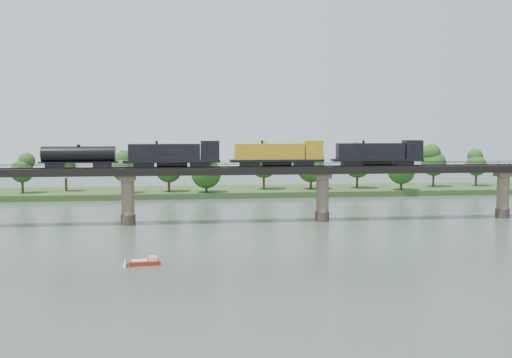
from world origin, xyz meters
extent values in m
plane|color=#354336|center=(0.00, 0.00, 0.00)|extent=(400.00, 400.00, 0.00)
cube|color=#2A471C|center=(0.00, 85.00, 0.80)|extent=(300.00, 24.00, 1.60)
cylinder|color=#473A2D|center=(-40.00, 30.00, 1.00)|extent=(3.00, 3.00, 2.00)
cylinder|color=#826A55|center=(-40.00, 30.00, 5.50)|extent=(2.60, 2.60, 9.00)
cube|color=#826A55|center=(-40.00, 30.00, 9.50)|extent=(3.20, 3.20, 1.00)
cylinder|color=#473A2D|center=(0.00, 30.00, 1.00)|extent=(3.00, 3.00, 2.00)
cylinder|color=#826A55|center=(0.00, 30.00, 5.50)|extent=(2.60, 2.60, 9.00)
cube|color=#826A55|center=(0.00, 30.00, 9.50)|extent=(3.20, 3.20, 1.00)
cylinder|color=#473A2D|center=(40.00, 30.00, 1.00)|extent=(3.00, 3.00, 2.00)
cylinder|color=#826A55|center=(40.00, 30.00, 5.50)|extent=(2.60, 2.60, 9.00)
cube|color=#826A55|center=(40.00, 30.00, 9.50)|extent=(3.20, 3.20, 1.00)
cube|color=black|center=(0.00, 30.00, 10.75)|extent=(220.00, 5.00, 1.50)
cube|color=black|center=(0.00, 29.25, 11.58)|extent=(220.00, 0.12, 0.16)
cube|color=black|center=(0.00, 30.75, 11.58)|extent=(220.00, 0.12, 0.16)
cube|color=black|center=(0.00, 27.60, 12.20)|extent=(220.00, 0.10, 0.10)
cube|color=black|center=(0.00, 32.40, 12.20)|extent=(220.00, 0.10, 0.10)
cube|color=black|center=(0.00, 27.60, 11.85)|extent=(0.08, 0.08, 0.70)
cube|color=black|center=(0.00, 32.40, 11.85)|extent=(0.08, 0.08, 0.70)
cylinder|color=#382619|center=(-71.77, 79.88, 3.24)|extent=(0.70, 0.70, 3.27)
sphere|color=#194413|center=(-71.77, 79.88, 7.60)|extent=(6.20, 6.20, 6.20)
sphere|color=#194413|center=(-71.77, 79.88, 10.32)|extent=(4.65, 4.65, 4.65)
cylinder|color=#382619|center=(-60.94, 84.18, 3.46)|extent=(0.70, 0.70, 3.71)
sphere|color=#194413|center=(-60.94, 84.18, 8.41)|extent=(5.67, 5.67, 5.67)
sphere|color=#194413|center=(-60.94, 84.18, 11.50)|extent=(4.25, 4.25, 4.25)
cylinder|color=#382619|center=(-44.43, 76.31, 3.35)|extent=(0.70, 0.70, 3.51)
sphere|color=#194413|center=(-44.43, 76.31, 8.03)|extent=(6.31, 6.31, 6.31)
sphere|color=#194413|center=(-44.43, 76.31, 10.96)|extent=(4.73, 4.73, 4.73)
cylinder|color=#382619|center=(-32.24, 78.84, 3.27)|extent=(0.70, 0.70, 3.34)
sphere|color=#194413|center=(-32.24, 78.84, 7.73)|extent=(7.18, 7.18, 7.18)
sphere|color=#194413|center=(-32.24, 78.84, 10.52)|extent=(5.39, 5.39, 5.39)
cylinder|color=#382619|center=(-22.01, 76.15, 3.01)|extent=(0.70, 0.70, 2.83)
sphere|color=#194413|center=(-22.01, 76.15, 6.78)|extent=(8.26, 8.26, 8.26)
sphere|color=#194413|center=(-22.01, 76.15, 9.14)|extent=(6.19, 6.19, 6.19)
cylinder|color=#382619|center=(-5.04, 82.68, 3.58)|extent=(0.70, 0.70, 3.96)
sphere|color=#194413|center=(-5.04, 82.68, 8.87)|extent=(8.07, 8.07, 8.07)
sphere|color=#194413|center=(-5.04, 82.68, 12.17)|extent=(6.05, 6.05, 6.05)
cylinder|color=#382619|center=(8.52, 81.14, 3.23)|extent=(0.70, 0.70, 3.27)
sphere|color=#194413|center=(8.52, 81.14, 7.59)|extent=(8.03, 8.03, 8.03)
sphere|color=#194413|center=(8.52, 81.14, 10.31)|extent=(6.02, 6.02, 6.02)
cylinder|color=#382619|center=(22.65, 82.31, 3.56)|extent=(0.70, 0.70, 3.92)
sphere|color=#194413|center=(22.65, 82.31, 8.79)|extent=(8.29, 8.29, 8.29)
sphere|color=#194413|center=(22.65, 82.31, 12.05)|extent=(6.21, 6.21, 6.21)
cylinder|color=#382619|center=(33.59, 75.35, 3.11)|extent=(0.70, 0.70, 3.02)
sphere|color=#194413|center=(33.59, 75.35, 7.15)|extent=(7.74, 7.74, 7.74)
sphere|color=#194413|center=(33.59, 75.35, 9.67)|extent=(5.80, 5.80, 5.80)
cylinder|color=#382619|center=(46.81, 84.03, 3.50)|extent=(0.70, 0.70, 3.80)
sphere|color=#194413|center=(46.81, 84.03, 8.56)|extent=(7.47, 7.47, 7.47)
sphere|color=#194413|center=(46.81, 84.03, 11.73)|extent=(5.60, 5.60, 5.60)
cylinder|color=#382619|center=(60.48, 84.26, 3.29)|extent=(0.70, 0.70, 3.38)
sphere|color=#194413|center=(60.48, 84.26, 7.80)|extent=(6.23, 6.23, 6.23)
sphere|color=#194413|center=(60.48, 84.26, 10.62)|extent=(4.67, 4.67, 4.67)
cube|color=black|center=(17.35, 30.00, 12.06)|extent=(4.08, 2.45, 1.12)
cube|color=black|center=(6.13, 30.00, 12.06)|extent=(4.08, 2.45, 1.12)
cube|color=black|center=(11.74, 30.00, 12.77)|extent=(19.37, 3.06, 0.51)
cube|color=black|center=(10.21, 30.00, 14.66)|extent=(14.27, 2.75, 3.26)
cube|color=black|center=(19.39, 30.00, 14.97)|extent=(3.67, 3.06, 3.87)
cylinder|color=black|center=(11.74, 30.00, 12.21)|extent=(6.12, 1.43, 1.43)
cube|color=black|center=(-4.06, 30.00, 12.06)|extent=(4.08, 2.45, 1.12)
cube|color=black|center=(-15.28, 30.00, 12.06)|extent=(4.08, 2.45, 1.12)
cube|color=black|center=(-9.67, 30.00, 12.77)|extent=(19.37, 3.06, 0.51)
cube|color=gold|center=(-11.20, 30.00, 14.66)|extent=(14.27, 2.75, 3.26)
cube|color=gold|center=(-2.02, 30.00, 14.97)|extent=(3.67, 3.06, 3.87)
cylinder|color=black|center=(-9.67, 30.00, 12.21)|extent=(6.12, 1.43, 1.43)
cube|color=black|center=(-25.47, 30.00, 12.06)|extent=(4.08, 2.45, 1.12)
cube|color=black|center=(-36.69, 30.00, 12.06)|extent=(4.08, 2.45, 1.12)
cube|color=black|center=(-31.08, 30.00, 12.77)|extent=(19.37, 3.06, 0.51)
cube|color=black|center=(-32.61, 30.00, 14.66)|extent=(14.27, 2.75, 3.26)
cube|color=black|center=(-23.43, 30.00, 14.97)|extent=(3.67, 3.06, 3.87)
cylinder|color=black|center=(-31.08, 30.00, 12.21)|extent=(6.12, 1.43, 1.43)
cube|color=black|center=(-44.84, 30.00, 12.06)|extent=(3.57, 2.24, 1.12)
cube|color=black|center=(-54.02, 30.00, 12.06)|extent=(3.57, 2.24, 1.12)
cube|color=black|center=(-49.43, 30.00, 12.72)|extent=(15.29, 2.45, 0.31)
cylinder|color=black|center=(-49.43, 30.00, 14.35)|extent=(14.27, 3.06, 3.06)
cylinder|color=black|center=(-49.43, 30.00, 15.99)|extent=(0.71, 0.71, 0.51)
cube|color=#A62013|center=(-35.00, -8.50, 0.31)|extent=(4.58, 2.02, 0.62)
cube|color=white|center=(-35.71, -8.57, 0.67)|extent=(2.25, 1.53, 0.22)
cube|color=white|center=(-33.76, -8.38, 0.93)|extent=(1.17, 1.17, 0.62)
camera|label=1|loc=(-30.48, -100.29, 19.93)|focal=45.00mm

